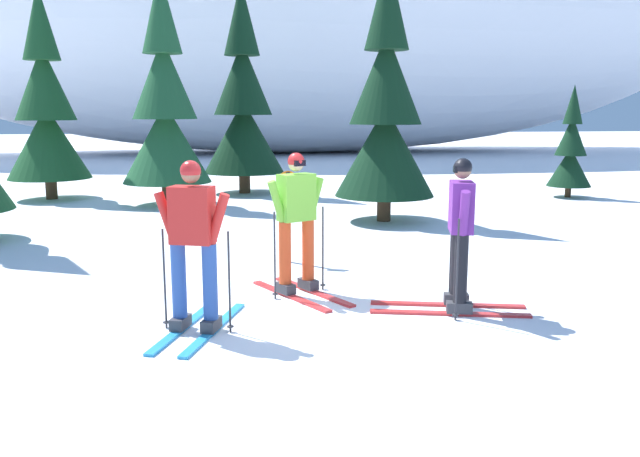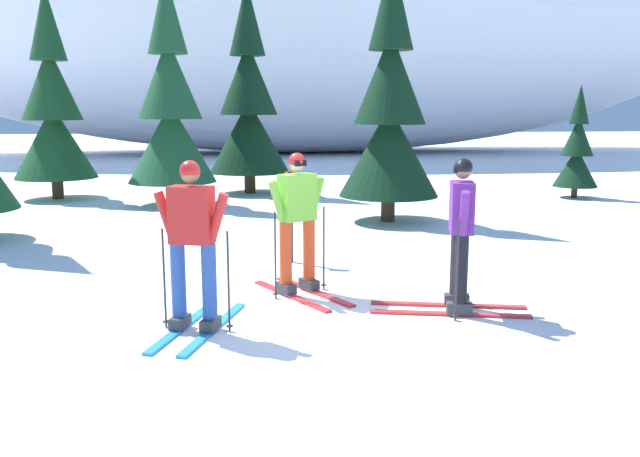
# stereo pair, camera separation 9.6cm
# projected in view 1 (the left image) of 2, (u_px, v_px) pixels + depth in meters

# --- Properties ---
(ground_plane) EXTENTS (120.00, 120.00, 0.00)m
(ground_plane) POSITION_uv_depth(u_px,v_px,m) (324.00, 321.00, 7.15)
(ground_plane) COLOR white
(skier_lime_jacket) EXTENTS (1.13, 1.63, 1.75)m
(skier_lime_jacket) POSITION_uv_depth(u_px,v_px,m) (297.00, 220.00, 8.06)
(skier_lime_jacket) COLOR red
(skier_lime_jacket) RESTS_ON ground
(skier_red_jacket) EXTENTS (0.98, 1.76, 1.76)m
(skier_red_jacket) POSITION_uv_depth(u_px,v_px,m) (193.00, 244.00, 6.63)
(skier_red_jacket) COLOR #2893CC
(skier_red_jacket) RESTS_ON ground
(skier_purple_jacket) EXTENTS (1.83, 0.86, 1.73)m
(skier_purple_jacket) POSITION_uv_depth(u_px,v_px,m) (460.00, 232.00, 7.35)
(skier_purple_jacket) COLOR red
(skier_purple_jacket) RESTS_ON ground
(pine_tree_left) EXTENTS (2.05, 2.05, 5.31)m
(pine_tree_left) POSITION_uv_depth(u_px,v_px,m) (46.00, 111.00, 16.55)
(pine_tree_left) COLOR #47301E
(pine_tree_left) RESTS_ON ground
(pine_tree_center_left) EXTENTS (2.09, 2.09, 5.42)m
(pine_tree_center_left) POSITION_uv_depth(u_px,v_px,m) (165.00, 109.00, 15.53)
(pine_tree_center_left) COLOR #47301E
(pine_tree_center_left) RESTS_ON ground
(pine_tree_center_right) EXTENTS (2.18, 2.18, 5.64)m
(pine_tree_center_right) POSITION_uv_depth(u_px,v_px,m) (243.00, 106.00, 17.79)
(pine_tree_center_right) COLOR #47301E
(pine_tree_center_right) RESTS_ON ground
(pine_tree_right) EXTENTS (2.02, 2.02, 5.23)m
(pine_tree_right) POSITION_uv_depth(u_px,v_px,m) (385.00, 113.00, 13.21)
(pine_tree_right) COLOR #47301E
(pine_tree_right) RESTS_ON ground
(pine_tree_far_right) EXTENTS (1.12, 1.12, 2.90)m
(pine_tree_far_right) POSITION_uv_depth(u_px,v_px,m) (571.00, 151.00, 17.09)
(pine_tree_far_right) COLOR #47301E
(pine_tree_far_right) RESTS_ON ground
(snow_ridge_background) EXTENTS (47.48, 16.74, 15.69)m
(snow_ridge_background) POSITION_uv_depth(u_px,v_px,m) (299.00, 1.00, 34.40)
(snow_ridge_background) COLOR white
(snow_ridge_background) RESTS_ON ground
(trail_marker_post) EXTENTS (0.28, 0.07, 1.37)m
(trail_marker_post) POSITION_uv_depth(u_px,v_px,m) (288.00, 211.00, 9.77)
(trail_marker_post) COLOR black
(trail_marker_post) RESTS_ON ground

